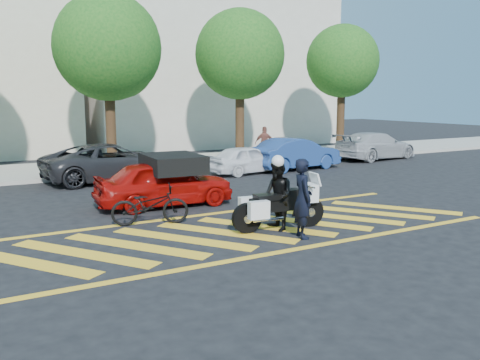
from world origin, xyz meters
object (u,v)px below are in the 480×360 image
officer_bike (303,198)px  parked_far_right (375,146)px  police_motorcycle (278,206)px  red_convertible (164,183)px  parked_mid_left (111,162)px  parked_right (295,154)px  officer_moto (277,196)px  parked_mid_right (247,159)px  bicycle (150,205)px

officer_bike → parked_far_right: bearing=-33.7°
police_motorcycle → red_convertible: bearing=116.2°
parked_mid_left → parked_right: (7.84, -0.99, -0.01)m
officer_bike → officer_moto: bearing=24.9°
officer_moto → parked_far_right: (12.05, 9.20, -0.14)m
parked_far_right → officer_moto: bearing=120.6°
officer_bike → parked_far_right: size_ratio=0.38×
red_convertible → parked_mid_right: 6.81m
parked_mid_right → parked_right: bearing=-97.6°
officer_moto → red_convertible: 4.12m
bicycle → parked_far_right: size_ratio=0.40×
police_motorcycle → red_convertible: (-1.41, 3.87, 0.10)m
officer_bike → bicycle: officer_bike is taller
parked_mid_right → officer_moto: bearing=146.9°
officer_bike → parked_mid_left: (-1.63, 9.99, -0.20)m
police_motorcycle → parked_mid_left: 9.28m
police_motorcycle → parked_right: (6.32, 8.17, 0.12)m
parked_mid_left → parked_far_right: size_ratio=1.07×
police_motorcycle → parked_far_right: parked_far_right is taller
parked_far_right → red_convertible: bearing=104.9°
officer_moto → red_convertible: officer_moto is taller
officer_bike → parked_far_right: officer_bike is taller
officer_moto → parked_right: (6.34, 8.17, -0.14)m
parked_mid_left → parked_mid_right: (5.40, -0.99, -0.12)m
parked_mid_right → bicycle: bearing=126.5°
parked_mid_left → parked_right: parked_mid_left is taller
police_motorcycle → parked_right: 10.33m
bicycle → parked_mid_right: bearing=-30.2°
parked_right → parked_far_right: (5.71, 1.03, -0.00)m
police_motorcycle → parked_far_right: size_ratio=0.51×
police_motorcycle → parked_far_right: bearing=43.6°
parked_mid_left → parked_mid_right: bearing=-106.8°
red_convertible → parked_far_right: 14.46m
officer_bike → parked_right: officer_bike is taller
parked_mid_left → parked_far_right: (13.56, 0.05, -0.02)m
officer_bike → parked_right: size_ratio=0.43×
bicycle → parked_far_right: (14.55, 7.23, 0.19)m
red_convertible → parked_far_right: (13.44, 5.33, 0.01)m
officer_bike → parked_mid_left: bearing=25.5°
bicycle → parked_mid_left: (0.99, 7.19, 0.21)m
bicycle → officer_moto: 3.20m
red_convertible → parked_mid_right: size_ratio=1.15×
parked_mid_left → officer_moto: bearing=-177.2°
police_motorcycle → parked_mid_left: bearing=105.7°
red_convertible → parked_mid_right: bearing=-48.2°
officer_bike → bicycle: (-2.63, 2.81, -0.40)m
red_convertible → parked_mid_left: (-0.12, 5.29, 0.03)m
bicycle → parked_right: 10.80m
bicycle → parked_right: (8.84, 6.20, 0.19)m
parked_right → bicycle: bearing=118.8°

